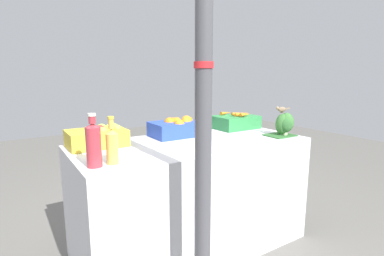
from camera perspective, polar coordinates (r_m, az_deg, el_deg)
The scene contains 10 objects.
ground_plane at distance 2.49m, azimuth 0.00°, elevation -21.38°, with size 10.00×10.00×0.00m, color #605E59.
market_table at distance 2.30m, azimuth 0.00°, elevation -12.64°, with size 1.68×0.77×0.82m, color silver.
support_pole at distance 1.39m, azimuth 2.21°, elevation 8.72°, with size 0.09×0.09×2.54m.
apple_crate at distance 2.12m, azimuth -17.45°, elevation -1.57°, with size 0.37×0.27×0.14m.
orange_crate at distance 2.35m, azimuth -2.92°, elevation 0.17°, with size 0.37×0.27×0.15m.
carrot_crate at distance 2.70m, azimuth 8.35°, elevation 1.20°, with size 0.37×0.27×0.15m.
broccoli_pile at distance 2.46m, azimuth 17.19°, elevation 0.66°, with size 0.22×0.18×0.18m.
juice_bottle_ruby at distance 1.65m, azimuth -18.25°, elevation -2.93°, with size 0.08×0.08×0.29m.
juice_bottle_golden at distance 1.68m, azimuth -15.00°, elevation -3.10°, with size 0.07×0.07×0.26m.
sparrow_bird at distance 2.44m, azimuth 16.67°, elevation 3.44°, with size 0.14×0.05×0.05m.
Camera 1 is at (-1.14, -1.78, 1.32)m, focal length 28.00 mm.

